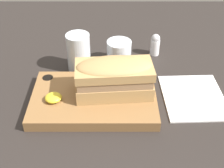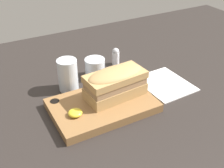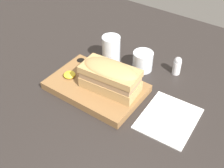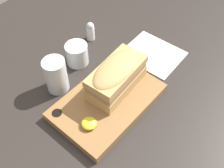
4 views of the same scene
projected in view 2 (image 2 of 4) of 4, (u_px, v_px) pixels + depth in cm
name	position (u px, v px, depth cm)	size (l,w,h in cm)	color
dining_table	(123.00, 95.00, 93.05)	(192.28, 119.66, 2.00)	#282321
serving_board	(102.00, 105.00, 84.22)	(30.37, 19.80, 2.68)	olive
sandwich	(115.00, 82.00, 83.58)	(18.82, 10.21, 9.25)	tan
mustard_dollop	(75.00, 113.00, 77.75)	(4.00, 4.00, 1.60)	yellow
water_glass	(68.00, 77.00, 91.84)	(6.51, 6.51, 10.77)	silver
wine_glass	(95.00, 69.00, 99.66)	(7.10, 7.10, 6.88)	silver
napkin	(165.00, 84.00, 96.55)	(15.89, 18.67, 0.40)	white
salt_shaker	(116.00, 56.00, 107.33)	(2.78, 2.78, 6.76)	white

